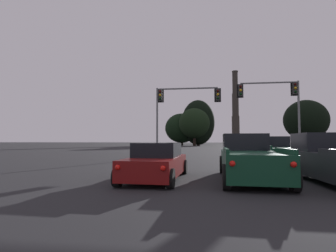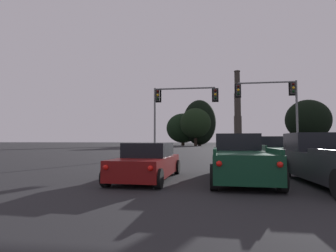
{
  "view_description": "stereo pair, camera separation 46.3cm",
  "coord_description": "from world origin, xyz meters",
  "px_view_note": "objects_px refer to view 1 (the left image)",
  "views": [
    {
      "loc": [
        -1.68,
        0.36,
        1.5
      ],
      "look_at": [
        -7.66,
        44.78,
        4.09
      ],
      "focal_mm": 28.0,
      "sensor_mm": 36.0,
      "label": 1
    },
    {
      "loc": [
        -1.22,
        0.42,
        1.5
      ],
      "look_at": [
        -7.66,
        44.78,
        4.09
      ],
      "focal_mm": 28.0,
      "sensor_mm": 36.0,
      "label": 2
    }
  ],
  "objects_px": {
    "pickup_truck_right_lane_front": "(278,152)",
    "traffic_light_overhead_right": "(278,99)",
    "traffic_light_overhead_left": "(178,104)",
    "pickup_truck_center_lane_second": "(249,159)",
    "sedan_left_lane_second": "(157,162)",
    "smokestack": "(236,115)"
  },
  "relations": [
    {
      "from": "sedan_left_lane_second",
      "to": "traffic_light_overhead_left",
      "type": "relative_size",
      "value": 0.75
    },
    {
      "from": "pickup_truck_right_lane_front",
      "to": "traffic_light_overhead_right",
      "type": "relative_size",
      "value": 0.83
    },
    {
      "from": "pickup_truck_right_lane_front",
      "to": "traffic_light_overhead_right",
      "type": "xyz_separation_m",
      "value": [
        1.79,
        6.04,
        4.35
      ]
    },
    {
      "from": "pickup_truck_center_lane_second",
      "to": "pickup_truck_right_lane_front",
      "type": "relative_size",
      "value": 1.0
    },
    {
      "from": "pickup_truck_right_lane_front",
      "to": "smokestack",
      "type": "relative_size",
      "value": 0.12
    },
    {
      "from": "pickup_truck_center_lane_second",
      "to": "smokestack",
      "type": "height_order",
      "value": "smokestack"
    },
    {
      "from": "pickup_truck_center_lane_second",
      "to": "traffic_light_overhead_right",
      "type": "relative_size",
      "value": 0.82
    },
    {
      "from": "traffic_light_overhead_left",
      "to": "sedan_left_lane_second",
      "type": "bearing_deg",
      "value": -88.19
    },
    {
      "from": "sedan_left_lane_second",
      "to": "pickup_truck_right_lane_front",
      "type": "distance_m",
      "value": 10.07
    },
    {
      "from": "traffic_light_overhead_right",
      "to": "smokestack",
      "type": "relative_size",
      "value": 0.14
    },
    {
      "from": "pickup_truck_center_lane_second",
      "to": "traffic_light_overhead_left",
      "type": "relative_size",
      "value": 0.88
    },
    {
      "from": "sedan_left_lane_second",
      "to": "pickup_truck_right_lane_front",
      "type": "xyz_separation_m",
      "value": [
        6.62,
        7.59,
        0.14
      ]
    },
    {
      "from": "pickup_truck_right_lane_front",
      "to": "traffic_light_overhead_left",
      "type": "distance_m",
      "value": 9.76
    },
    {
      "from": "traffic_light_overhead_left",
      "to": "traffic_light_overhead_right",
      "type": "bearing_deg",
      "value": 3.95
    },
    {
      "from": "pickup_truck_right_lane_front",
      "to": "pickup_truck_center_lane_second",
      "type": "bearing_deg",
      "value": -110.13
    },
    {
      "from": "pickup_truck_center_lane_second",
      "to": "traffic_light_overhead_right",
      "type": "bearing_deg",
      "value": 72.36
    },
    {
      "from": "pickup_truck_center_lane_second",
      "to": "pickup_truck_right_lane_front",
      "type": "distance_m",
      "value": 7.74
    },
    {
      "from": "traffic_light_overhead_left",
      "to": "smokestack",
      "type": "distance_m",
      "value": 152.37
    },
    {
      "from": "traffic_light_overhead_left",
      "to": "smokestack",
      "type": "bearing_deg",
      "value": 81.22
    },
    {
      "from": "pickup_truck_center_lane_second",
      "to": "traffic_light_overhead_right",
      "type": "distance_m",
      "value": 14.68
    },
    {
      "from": "sedan_left_lane_second",
      "to": "pickup_truck_center_lane_second",
      "type": "xyz_separation_m",
      "value": [
        3.6,
        0.47,
        0.14
      ]
    },
    {
      "from": "sedan_left_lane_second",
      "to": "pickup_truck_center_lane_second",
      "type": "distance_m",
      "value": 3.63
    }
  ]
}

